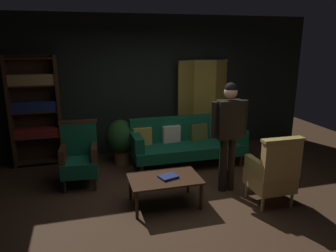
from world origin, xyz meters
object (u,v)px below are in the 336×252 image
at_px(folding_screen, 204,103).
at_px(armchair_gilt_accent, 273,172).
at_px(velvet_couch, 187,141).
at_px(potted_plant, 121,139).
at_px(book_navy_cloth, 168,177).
at_px(coffee_table, 165,181).
at_px(bookshelf, 35,109).
at_px(armchair_wing_left, 80,156).
at_px(standing_figure, 229,127).

height_order(folding_screen, armchair_gilt_accent, folding_screen).
relative_size(velvet_couch, potted_plant, 2.46).
height_order(folding_screen, book_navy_cloth, folding_screen).
xyz_separation_m(folding_screen, coffee_table, (-1.50, -2.29, -0.61)).
relative_size(bookshelf, book_navy_cloth, 8.23).
xyz_separation_m(coffee_table, potted_plant, (-0.38, 1.77, 0.12)).
distance_m(velvet_couch, potted_plant, 1.24).
bearing_deg(velvet_couch, armchair_wing_left, -168.03).
bearing_deg(potted_plant, standing_figure, -47.46).
distance_m(velvet_couch, armchair_wing_left, 2.01).
relative_size(folding_screen, bookshelf, 0.93).
relative_size(velvet_couch, armchair_wing_left, 2.04).
relative_size(bookshelf, potted_plant, 2.38).
bearing_deg(bookshelf, book_navy_cloth, -48.91).
bearing_deg(bookshelf, coffee_table, -49.40).
relative_size(bookshelf, armchair_gilt_accent, 1.97).
xyz_separation_m(armchair_wing_left, book_navy_cloth, (1.19, -1.05, -0.05)).
distance_m(folding_screen, velvet_couch, 1.20).
distance_m(coffee_table, potted_plant, 1.81).
height_order(potted_plant, book_navy_cloth, potted_plant).
height_order(armchair_gilt_accent, standing_figure, standing_figure).
distance_m(folding_screen, bookshelf, 3.38).
xyz_separation_m(folding_screen, standing_figure, (-0.44, -2.09, 0.04)).
xyz_separation_m(bookshelf, book_navy_cloth, (1.93, -2.21, -0.64)).
bearing_deg(book_navy_cloth, folding_screen, 57.98).
distance_m(folding_screen, standing_figure, 2.14).
relative_size(armchair_gilt_accent, potted_plant, 1.21).
bearing_deg(coffee_table, bookshelf, 130.60).
bearing_deg(folding_screen, book_navy_cloth, -122.02).
bearing_deg(coffee_table, armchair_wing_left, 137.86).
distance_m(coffee_table, armchair_wing_left, 1.55).
distance_m(standing_figure, book_navy_cloth, 1.19).
bearing_deg(folding_screen, armchair_gilt_accent, -90.24).
bearing_deg(book_navy_cloth, coffee_table, 158.59).
bearing_deg(armchair_wing_left, velvet_couch, 11.97).
bearing_deg(armchair_gilt_accent, armchair_wing_left, 151.62).
distance_m(bookshelf, standing_figure, 3.55).
xyz_separation_m(armchair_gilt_accent, book_navy_cloth, (-1.44, 0.37, -0.05)).
height_order(velvet_couch, armchair_gilt_accent, armchair_gilt_accent).
distance_m(coffee_table, armchair_gilt_accent, 1.54).
xyz_separation_m(folding_screen, velvet_couch, (-0.67, -0.84, -0.53)).
xyz_separation_m(armchair_gilt_accent, potted_plant, (-1.86, 2.15, 0.01)).
height_order(bookshelf, velvet_couch, bookshelf).
height_order(armchair_wing_left, book_navy_cloth, armchair_wing_left).
xyz_separation_m(bookshelf, standing_figure, (2.94, -1.99, -0.05)).
height_order(coffee_table, armchair_wing_left, armchair_wing_left).
height_order(armchair_wing_left, potted_plant, armchair_wing_left).
bearing_deg(armchair_wing_left, coffee_table, -42.14).
relative_size(coffee_table, standing_figure, 0.59).
bearing_deg(standing_figure, armchair_gilt_accent, -53.92).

